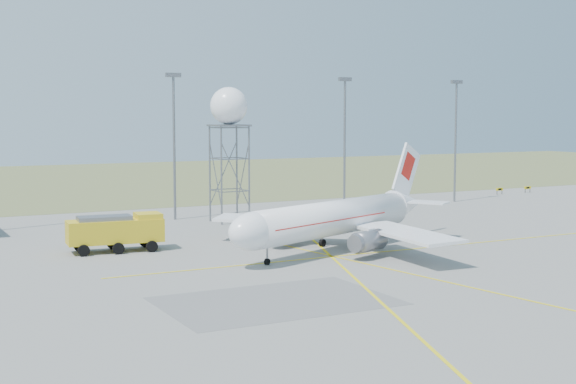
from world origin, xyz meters
TOP-DOWN VIEW (x-y plane):
  - grass_strip at (0.00, 140.00)m, footprint 400.00×120.00m
  - mast_b at (-10.00, 66.00)m, footprint 2.20×0.50m
  - mast_c at (18.00, 66.00)m, footprint 2.20×0.50m
  - mast_d at (40.00, 66.00)m, footprint 2.20×0.50m
  - taxi_sign_near at (55.60, 72.00)m, footprint 1.60×0.17m
  - taxi_sign_far at (62.60, 72.00)m, footprint 1.60×0.17m
  - airliner_main at (-3.68, 33.11)m, footprint 32.18×30.14m
  - radar_tower at (-4.26, 59.98)m, footprint 5.10×5.10m
  - fire_truck at (-24.56, 43.58)m, footprint 10.38×4.86m

SIDE VIEW (x-z plane):
  - grass_strip at x=0.00m, z-range 0.00..0.03m
  - taxi_sign_near at x=55.60m, z-range 0.29..1.49m
  - taxi_sign_far at x=62.60m, z-range 0.29..1.49m
  - fire_truck at x=-24.56m, z-range -0.08..3.96m
  - airliner_main at x=-3.68m, z-range -2.20..9.17m
  - radar_tower at x=-4.26m, z-range 1.13..19.59m
  - mast_b at x=-10.00m, z-range 1.82..22.32m
  - mast_c at x=18.00m, z-range 1.82..22.32m
  - mast_d at x=40.00m, z-range 1.82..22.32m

